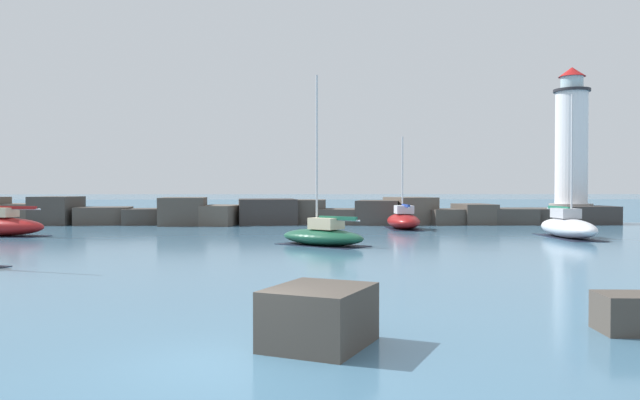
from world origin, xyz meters
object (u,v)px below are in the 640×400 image
sailboat_moored_0 (323,235)px  lighthouse (571,155)px  sailboat_moored_2 (403,220)px  sailboat_moored_1 (568,227)px

sailboat_moored_0 → lighthouse: bearing=42.3°
sailboat_moored_2 → lighthouse: bearing=24.7°
lighthouse → sailboat_moored_1: 19.45m
lighthouse → sailboat_moored_1: (-7.70, -16.97, -5.59)m
sailboat_moored_1 → lighthouse: bearing=65.6°
lighthouse → sailboat_moored_0: (-23.97, -21.83, -5.73)m
lighthouse → sailboat_moored_2: (-17.02, -7.83, -5.62)m
lighthouse → sailboat_moored_0: 32.93m
sailboat_moored_2 → sailboat_moored_0: bearing=-116.4°
lighthouse → sailboat_moored_2: size_ratio=1.96×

